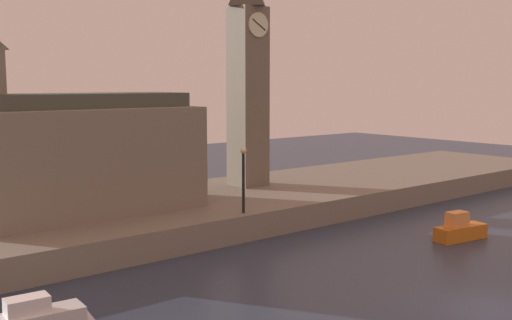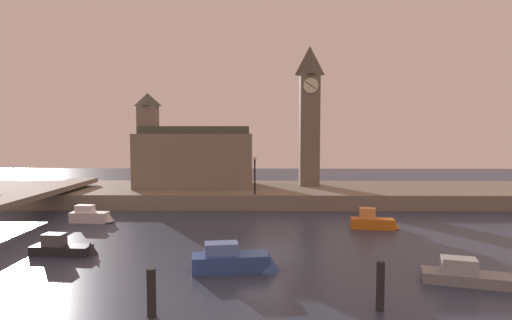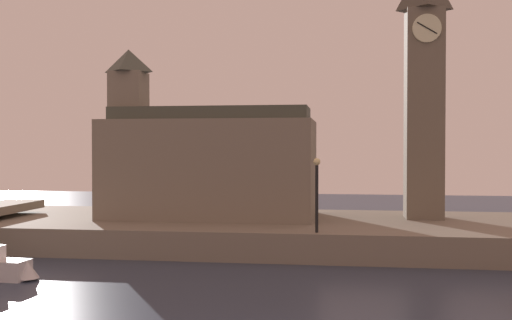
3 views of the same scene
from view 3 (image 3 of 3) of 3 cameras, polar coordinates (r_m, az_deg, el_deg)
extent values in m
cube|color=slate|center=(35.90, 7.10, -6.78)|extent=(70.00, 12.00, 1.50)
cube|color=#6B6051|center=(37.70, 15.40, 4.11)|extent=(2.15, 2.15, 12.35)
cylinder|color=beige|center=(37.16, 15.66, 11.77)|extent=(1.64, 0.12, 1.64)
cube|color=black|center=(37.09, 15.67, 11.79)|extent=(1.15, 0.04, 0.74)
cube|color=slate|center=(37.26, -4.20, -0.83)|extent=(12.46, 6.57, 5.83)
cube|color=slate|center=(38.70, -11.78, 1.48)|extent=(2.01, 2.01, 8.88)
pyramid|color=#474C42|center=(39.07, -11.81, 9.04)|extent=(2.21, 2.21, 1.41)
cube|color=#42473D|center=(37.29, -4.21, 4.27)|extent=(11.84, 3.94, 0.80)
cylinder|color=black|center=(30.39, 5.70, -3.64)|extent=(0.16, 0.16, 3.33)
sphere|color=#F2E099|center=(30.30, 5.70, -0.16)|extent=(0.36, 0.36, 0.36)
cone|color=silver|center=(28.38, -20.57, -9.52)|extent=(1.08, 1.08, 0.77)
camera|label=1|loc=(22.71, -72.09, 8.09)|focal=43.15mm
camera|label=2|loc=(9.87, -167.81, 9.70)|focal=29.27mm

